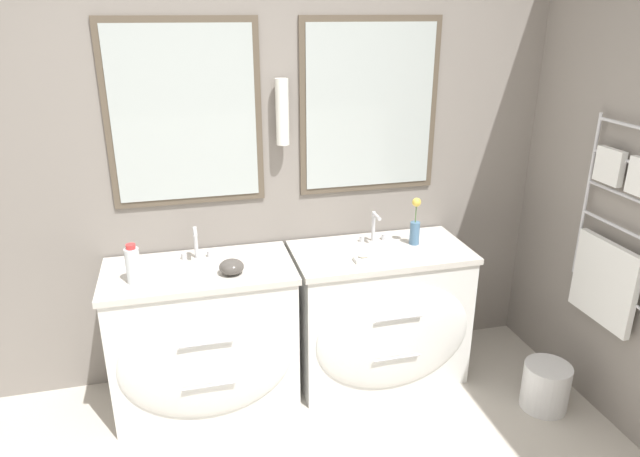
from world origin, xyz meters
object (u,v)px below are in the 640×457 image
(vanity_right, at_px, (380,314))
(waste_bin, at_px, (546,385))
(flower_vase, at_px, (415,226))
(toiletry_bottle, at_px, (133,265))
(vanity_left, at_px, (204,337))
(amenity_bowl, at_px, (232,267))

(vanity_right, bearing_deg, waste_bin, -33.17)
(flower_vase, bearing_deg, waste_bin, -45.44)
(vanity_right, bearing_deg, toiletry_bottle, -177.71)
(vanity_left, bearing_deg, toiletry_bottle, -170.41)
(toiletry_bottle, bearing_deg, amenity_bowl, -2.39)
(vanity_right, relative_size, waste_bin, 3.75)
(toiletry_bottle, xyz_separation_m, waste_bin, (2.16, -0.47, -0.78))
(vanity_left, bearing_deg, vanity_right, 0.00)
(vanity_left, xyz_separation_m, waste_bin, (1.84, -0.53, -0.28))
(vanity_left, height_order, waste_bin, vanity_left)
(vanity_right, height_order, amenity_bowl, amenity_bowl)
(waste_bin, bearing_deg, amenity_bowl, 164.88)
(amenity_bowl, xyz_separation_m, waste_bin, (1.68, -0.45, -0.72))
(vanity_left, height_order, amenity_bowl, amenity_bowl)
(vanity_right, relative_size, flower_vase, 3.56)
(vanity_left, relative_size, toiletry_bottle, 4.88)
(vanity_left, bearing_deg, waste_bin, -15.97)
(vanity_right, xyz_separation_m, waste_bin, (0.81, -0.53, -0.28))
(vanity_right, bearing_deg, vanity_left, 180.00)
(vanity_left, distance_m, vanity_right, 1.04)
(amenity_bowl, bearing_deg, vanity_right, 4.91)
(vanity_right, distance_m, waste_bin, 1.00)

